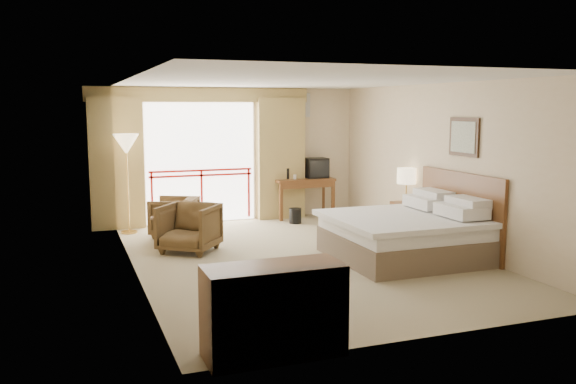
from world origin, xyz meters
name	(u,v)px	position (x,y,z in m)	size (l,w,h in m)	color
floor	(301,258)	(0.00, 0.00, 0.00)	(7.00, 7.00, 0.00)	gray
ceiling	(302,81)	(0.00, 0.00, 2.70)	(7.00, 7.00, 0.00)	white
wall_back	(239,154)	(0.00, 3.50, 1.35)	(5.00, 5.00, 0.00)	beige
wall_front	(432,206)	(0.00, -3.50, 1.35)	(5.00, 5.00, 0.00)	beige
wall_left	(133,178)	(-2.50, 0.00, 1.35)	(7.00, 7.00, 0.00)	beige
wall_right	(442,166)	(2.50, 0.00, 1.35)	(7.00, 7.00, 0.00)	beige
balcony_door	(201,163)	(-0.80, 3.48, 1.20)	(2.40, 2.40, 0.00)	white
balcony_railing	(201,182)	(-0.80, 3.46, 0.81)	(2.09, 0.03, 1.02)	#AC150E
curtain_left	(116,164)	(-2.45, 3.35, 1.25)	(1.00, 0.26, 2.50)	olive
curtain_right	(280,159)	(0.85, 3.35, 1.25)	(1.00, 0.26, 2.50)	olive
valance	(201,95)	(-0.80, 3.38, 2.55)	(4.40, 0.22, 0.28)	olive
hvac_vent	(299,105)	(1.30, 3.47, 2.35)	(0.50, 0.04, 0.50)	silver
bed	(407,234)	(1.50, -0.60, 0.38)	(2.13, 2.06, 0.97)	brown
headboard	(460,213)	(2.46, -0.60, 0.65)	(0.06, 2.10, 1.30)	#573018
framed_art	(464,137)	(2.47, -0.60, 1.85)	(0.04, 0.72, 0.60)	black
nightstand	(407,219)	(2.35, 0.81, 0.31)	(0.43, 0.51, 0.62)	#573018
table_lamp	(406,177)	(2.35, 0.86, 1.08)	(0.34, 0.34, 0.59)	tan
phone	(409,202)	(2.30, 0.66, 0.66)	(0.19, 0.15, 0.08)	black
desk	(302,187)	(1.32, 3.32, 0.64)	(1.26, 0.61, 0.83)	#573018
tv	(316,168)	(1.62, 3.26, 1.03)	(0.46, 0.37, 0.42)	black
coffee_maker	(287,174)	(0.97, 3.26, 0.94)	(0.11, 0.11, 0.23)	black
cup	(295,177)	(1.12, 3.21, 0.87)	(0.07, 0.07, 0.10)	white
wastebasket	(295,216)	(0.92, 2.66, 0.15)	(0.24, 0.24, 0.30)	black
armchair_far	(175,236)	(-1.57, 2.27, 0.00)	(0.76, 0.78, 0.71)	#463118
armchair_near	(190,251)	(-1.54, 1.00, 0.00)	(0.83, 0.85, 0.78)	#463118
side_table	(165,226)	(-1.84, 1.60, 0.34)	(0.45, 0.45, 0.49)	black
book	(164,216)	(-1.84, 1.60, 0.49)	(0.18, 0.24, 0.02)	white
floor_lamp	(126,148)	(-2.30, 2.85, 1.57)	(0.47, 0.47, 1.83)	tan
dresser	(274,311)	(-1.61, -3.39, 0.43)	(1.30, 0.55, 0.87)	#573018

